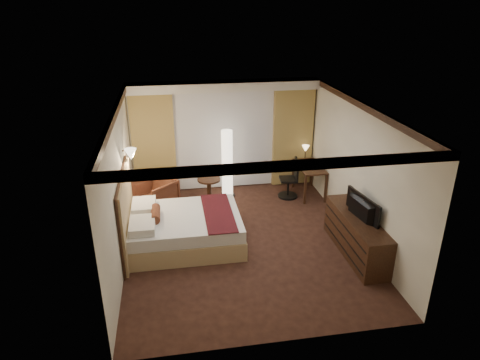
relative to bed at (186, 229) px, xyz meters
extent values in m
cube|color=black|center=(1.12, -0.11, -0.31)|extent=(4.50, 5.50, 0.01)
cube|color=white|center=(1.12, -0.11, 2.39)|extent=(4.50, 5.50, 0.01)
cube|color=beige|center=(1.12, 2.64, 1.04)|extent=(4.50, 0.02, 2.70)
cube|color=beige|center=(-1.13, -0.11, 1.04)|extent=(0.02, 5.50, 2.70)
cube|color=beige|center=(3.37, -0.11, 1.04)|extent=(0.02, 5.50, 2.70)
cube|color=white|center=(1.12, 2.39, 2.29)|extent=(4.50, 0.50, 0.20)
cube|color=silver|center=(1.12, 2.56, 0.94)|extent=(2.48, 0.04, 2.45)
cube|color=#9E8B48|center=(-0.58, 2.50, 0.94)|extent=(1.00, 0.14, 2.45)
cube|color=#9E8B48|center=(2.82, 2.50, 0.94)|extent=(1.00, 0.14, 2.45)
imported|color=#532819|center=(-0.59, 1.57, 0.09)|extent=(1.06, 1.07, 0.80)
imported|color=black|center=(3.09, -0.88, 0.74)|extent=(0.73, 1.08, 0.13)
camera|label=1|loc=(-0.17, -7.33, 4.15)|focal=32.00mm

